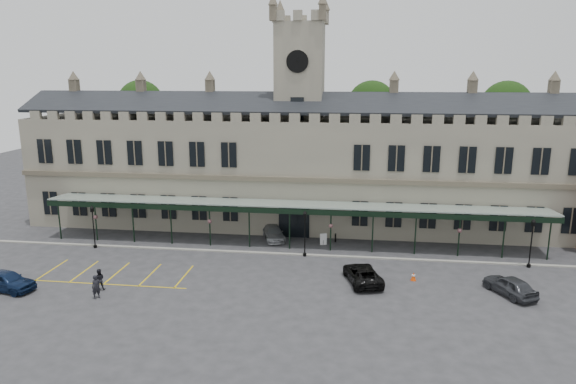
# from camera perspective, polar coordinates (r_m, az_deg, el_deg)

# --- Properties ---
(ground) EXTENTS (140.00, 140.00, 0.00)m
(ground) POSITION_cam_1_polar(r_m,az_deg,el_deg) (44.04, -1.02, -9.39)
(ground) COLOR #2D2D30
(station_building) EXTENTS (60.00, 10.36, 17.30)m
(station_building) POSITION_cam_1_polar(r_m,az_deg,el_deg) (57.43, 1.28, 2.67)
(station_building) COLOR slate
(station_building) RESTS_ON ground
(clock_tower) EXTENTS (5.60, 5.60, 24.80)m
(clock_tower) POSITION_cam_1_polar(r_m,az_deg,el_deg) (56.70, 1.32, 9.30)
(clock_tower) COLOR slate
(clock_tower) RESTS_ON ground
(canopy) EXTENTS (50.00, 4.10, 4.30)m
(canopy) POSITION_cam_1_polar(r_m,az_deg,el_deg) (50.21, 0.22, -3.63)
(canopy) COLOR #8C9E93
(canopy) RESTS_ON ground
(kerb) EXTENTS (60.00, 0.40, 0.12)m
(kerb) POSITION_cam_1_polar(r_m,az_deg,el_deg) (49.10, -0.08, -6.90)
(kerb) COLOR gray
(kerb) RESTS_ON ground
(parking_markings) EXTENTS (16.00, 6.00, 0.01)m
(parking_markings) POSITION_cam_1_polar(r_m,az_deg,el_deg) (46.75, -18.75, -8.76)
(parking_markings) COLOR gold
(parking_markings) RESTS_ON ground
(tree_behind_left) EXTENTS (6.00, 6.00, 16.00)m
(tree_behind_left) POSITION_cam_1_polar(r_m,az_deg,el_deg) (71.14, -16.02, 9.33)
(tree_behind_left) COLOR #332314
(tree_behind_left) RESTS_ON ground
(tree_behind_mid) EXTENTS (6.00, 6.00, 16.00)m
(tree_behind_mid) POSITION_cam_1_polar(r_m,az_deg,el_deg) (65.42, 9.26, 9.37)
(tree_behind_mid) COLOR #332314
(tree_behind_mid) RESTS_ON ground
(tree_behind_right) EXTENTS (6.00, 6.00, 16.00)m
(tree_behind_right) POSITION_cam_1_polar(r_m,az_deg,el_deg) (67.82, 23.05, 8.64)
(tree_behind_right) COLOR #332314
(tree_behind_right) RESTS_ON ground
(lamp_post_left) EXTENTS (0.41, 0.41, 4.34)m
(lamp_post_left) POSITION_cam_1_polar(r_m,az_deg,el_deg) (53.68, -20.83, -3.22)
(lamp_post_left) COLOR black
(lamp_post_left) RESTS_ON ground
(lamp_post_mid) EXTENTS (0.42, 0.42, 4.44)m
(lamp_post_mid) POSITION_cam_1_polar(r_m,az_deg,el_deg) (47.93, 1.89, -4.16)
(lamp_post_mid) COLOR black
(lamp_post_mid) RESTS_ON ground
(lamp_post_right) EXTENTS (0.43, 0.43, 4.50)m
(lamp_post_right) POSITION_cam_1_polar(r_m,az_deg,el_deg) (49.97, 25.45, -4.70)
(lamp_post_right) COLOR black
(lamp_post_right) RESTS_ON ground
(traffic_cone) EXTENTS (0.44, 0.44, 0.70)m
(traffic_cone) POSITION_cam_1_polar(r_m,az_deg,el_deg) (44.43, 13.77, -9.11)
(traffic_cone) COLOR #E34307
(traffic_cone) RESTS_ON ground
(sign_board) EXTENTS (0.67, 0.26, 1.18)m
(sign_board) POSITION_cam_1_polar(r_m,az_deg,el_deg) (51.78, 3.95, -5.26)
(sign_board) COLOR black
(sign_board) RESTS_ON ground
(bollard_left) EXTENTS (0.16, 0.16, 0.88)m
(bollard_left) POSITION_cam_1_polar(r_m,az_deg,el_deg) (52.44, -0.91, -5.14)
(bollard_left) COLOR black
(bollard_left) RESTS_ON ground
(bollard_right) EXTENTS (0.16, 0.16, 0.89)m
(bollard_right) POSITION_cam_1_polar(r_m,az_deg,el_deg) (52.78, 5.30, -5.08)
(bollard_right) COLOR black
(bollard_right) RESTS_ON ground
(car_left_a) EXTENTS (5.05, 2.79, 1.63)m
(car_left_a) POSITION_cam_1_polar(r_m,az_deg,el_deg) (46.82, -28.81, -8.62)
(car_left_a) COLOR #0D1C3B
(car_left_a) RESTS_ON ground
(car_taxi) EXTENTS (3.30, 5.04, 1.36)m
(car_taxi) POSITION_cam_1_polar(r_m,az_deg,el_deg) (53.40, -1.63, -4.54)
(car_taxi) COLOR #92959A
(car_taxi) RESTS_ON ground
(car_van) EXTENTS (3.68, 5.64, 1.44)m
(car_van) POSITION_cam_1_polar(r_m,az_deg,el_deg) (43.11, 8.28, -9.01)
(car_van) COLOR black
(car_van) RESTS_ON ground
(car_right_a) EXTENTS (3.77, 4.85, 1.54)m
(car_right_a) POSITION_cam_1_polar(r_m,az_deg,el_deg) (43.91, 23.43, -9.51)
(car_right_a) COLOR #323438
(car_right_a) RESTS_ON ground
(person_a) EXTENTS (0.80, 0.79, 1.86)m
(person_a) POSITION_cam_1_polar(r_m,az_deg,el_deg) (42.36, -20.53, -9.84)
(person_a) COLOR black
(person_a) RESTS_ON ground
(person_b) EXTENTS (1.04, 0.94, 1.76)m
(person_b) POSITION_cam_1_polar(r_m,az_deg,el_deg) (43.85, -20.25, -9.11)
(person_b) COLOR black
(person_b) RESTS_ON ground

